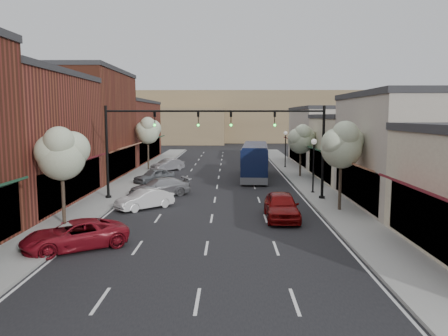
{
  "coord_description": "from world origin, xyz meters",
  "views": [
    {
      "loc": [
        1.08,
        -24.14,
        6.26
      ],
      "look_at": [
        0.67,
        9.7,
        2.2
      ],
      "focal_mm": 35.0,
      "sensor_mm": 36.0,
      "label": 1
    }
  ],
  "objects_px": {
    "tree_right_near": "(342,144)",
    "red_hatchback": "(281,206)",
    "tree_right_far": "(301,138)",
    "signal_mast_left": "(139,138)",
    "parked_car_a": "(75,235)",
    "tree_left_far": "(148,130)",
    "parked_car_d": "(154,176)",
    "signal_mast_right": "(291,138)",
    "lamp_post_near": "(314,157)",
    "parked_car_b": "(145,199)",
    "parked_car_e": "(168,165)",
    "lamp_post_far": "(286,143)",
    "tree_left_near": "(62,153)",
    "coach_bus": "(255,160)",
    "parked_car_c": "(160,187)"
  },
  "relations": [
    {
      "from": "parked_car_c",
      "to": "red_hatchback",
      "type": "bearing_deg",
      "value": 21.88
    },
    {
      "from": "tree_right_near",
      "to": "red_hatchback",
      "type": "height_order",
      "value": "tree_right_near"
    },
    {
      "from": "parked_car_b",
      "to": "parked_car_c",
      "type": "xyz_separation_m",
      "value": [
        0.25,
        4.83,
        0.04
      ]
    },
    {
      "from": "red_hatchback",
      "to": "parked_car_a",
      "type": "distance_m",
      "value": 12.09
    },
    {
      "from": "red_hatchback",
      "to": "signal_mast_right",
      "type": "bearing_deg",
      "value": 78.02
    },
    {
      "from": "tree_left_far",
      "to": "lamp_post_near",
      "type": "bearing_deg",
      "value": -43.89
    },
    {
      "from": "parked_car_c",
      "to": "tree_left_far",
      "type": "bearing_deg",
      "value": 166.99
    },
    {
      "from": "parked_car_a",
      "to": "parked_car_e",
      "type": "distance_m",
      "value": 29.32
    },
    {
      "from": "signal_mast_left",
      "to": "parked_car_b",
      "type": "bearing_deg",
      "value": -73.04
    },
    {
      "from": "parked_car_d",
      "to": "red_hatchback",
      "type": "bearing_deg",
      "value": -12.14
    },
    {
      "from": "tree_right_near",
      "to": "parked_car_a",
      "type": "relative_size",
      "value": 1.23
    },
    {
      "from": "tree_right_far",
      "to": "parked_car_c",
      "type": "height_order",
      "value": "tree_right_far"
    },
    {
      "from": "tree_right_near",
      "to": "red_hatchback",
      "type": "distance_m",
      "value": 5.85
    },
    {
      "from": "tree_left_near",
      "to": "parked_car_b",
      "type": "distance_m",
      "value": 7.0
    },
    {
      "from": "tree_right_far",
      "to": "tree_right_near",
      "type": "bearing_deg",
      "value": -90.0
    },
    {
      "from": "signal_mast_left",
      "to": "red_hatchback",
      "type": "distance_m",
      "value": 12.22
    },
    {
      "from": "tree_right_near",
      "to": "lamp_post_far",
      "type": "height_order",
      "value": "tree_right_near"
    },
    {
      "from": "signal_mast_right",
      "to": "parked_car_d",
      "type": "relative_size",
      "value": 2.02
    },
    {
      "from": "tree_right_near",
      "to": "lamp_post_near",
      "type": "distance_m",
      "value": 6.74
    },
    {
      "from": "tree_right_near",
      "to": "coach_bus",
      "type": "xyz_separation_m",
      "value": [
        -4.69,
        15.51,
        -2.66
      ]
    },
    {
      "from": "tree_right_near",
      "to": "tree_left_far",
      "type": "xyz_separation_m",
      "value": [
        -16.6,
        22.0,
        0.15
      ]
    },
    {
      "from": "tree_left_near",
      "to": "parked_car_e",
      "type": "bearing_deg",
      "value": 84.75
    },
    {
      "from": "coach_bus",
      "to": "signal_mast_left",
      "type": "bearing_deg",
      "value": -124.97
    },
    {
      "from": "lamp_post_near",
      "to": "coach_bus",
      "type": "bearing_deg",
      "value": 114.8
    },
    {
      "from": "red_hatchback",
      "to": "parked_car_c",
      "type": "distance_m",
      "value": 11.58
    },
    {
      "from": "tree_right_near",
      "to": "coach_bus",
      "type": "relative_size",
      "value": 0.52
    },
    {
      "from": "signal_mast_left",
      "to": "lamp_post_far",
      "type": "distance_m",
      "value": 24.14
    },
    {
      "from": "parked_car_a",
      "to": "parked_car_e",
      "type": "height_order",
      "value": "parked_car_e"
    },
    {
      "from": "signal_mast_right",
      "to": "parked_car_c",
      "type": "xyz_separation_m",
      "value": [
        -10.01,
        1.59,
        -3.92
      ]
    },
    {
      "from": "tree_left_far",
      "to": "parked_car_d",
      "type": "relative_size",
      "value": 1.51
    },
    {
      "from": "lamp_post_near",
      "to": "parked_car_a",
      "type": "xyz_separation_m",
      "value": [
        -14.0,
        -14.71,
        -2.33
      ]
    },
    {
      "from": "tree_left_near",
      "to": "tree_left_far",
      "type": "height_order",
      "value": "tree_left_far"
    },
    {
      "from": "lamp_post_far",
      "to": "parked_car_a",
      "type": "relative_size",
      "value": 0.91
    },
    {
      "from": "red_hatchback",
      "to": "parked_car_d",
      "type": "height_order",
      "value": "red_hatchback"
    },
    {
      "from": "tree_right_far",
      "to": "tree_left_near",
      "type": "xyz_separation_m",
      "value": [
        -16.6,
        -20.0,
        0.23
      ]
    },
    {
      "from": "signal_mast_right",
      "to": "parked_car_e",
      "type": "height_order",
      "value": "signal_mast_right"
    },
    {
      "from": "lamp_post_near",
      "to": "lamp_post_far",
      "type": "height_order",
      "value": "same"
    },
    {
      "from": "tree_right_far",
      "to": "lamp_post_far",
      "type": "height_order",
      "value": "tree_right_far"
    },
    {
      "from": "signal_mast_right",
      "to": "lamp_post_near",
      "type": "bearing_deg",
      "value": 48.95
    },
    {
      "from": "parked_car_d",
      "to": "lamp_post_near",
      "type": "bearing_deg",
      "value": 20.5
    },
    {
      "from": "tree_right_near",
      "to": "tree_right_far",
      "type": "bearing_deg",
      "value": 90.0
    },
    {
      "from": "red_hatchback",
      "to": "parked_car_e",
      "type": "height_order",
      "value": "red_hatchback"
    },
    {
      "from": "lamp_post_far",
      "to": "parked_car_a",
      "type": "bearing_deg",
      "value": -113.49
    },
    {
      "from": "tree_left_far",
      "to": "parked_car_d",
      "type": "bearing_deg",
      "value": -76.71
    },
    {
      "from": "parked_car_c",
      "to": "tree_right_near",
      "type": "bearing_deg",
      "value": 39.75
    },
    {
      "from": "signal_mast_left",
      "to": "parked_car_a",
      "type": "distance_m",
      "value": 12.85
    },
    {
      "from": "coach_bus",
      "to": "parked_car_c",
      "type": "xyz_separation_m",
      "value": [
        -8.05,
        -9.86,
        -1.1
      ]
    },
    {
      "from": "parked_car_b",
      "to": "signal_mast_right",
      "type": "bearing_deg",
      "value": 65.0
    },
    {
      "from": "tree_right_near",
      "to": "red_hatchback",
      "type": "bearing_deg",
      "value": -153.2
    },
    {
      "from": "signal_mast_left",
      "to": "tree_right_far",
      "type": "xyz_separation_m",
      "value": [
        13.97,
        11.95,
        -0.63
      ]
    }
  ]
}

